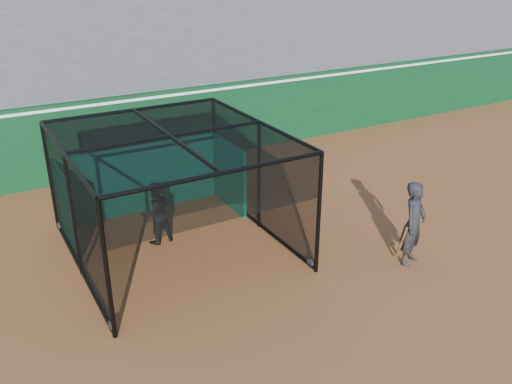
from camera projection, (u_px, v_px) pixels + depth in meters
ground at (273, 293)px, 11.40m from camera, size 120.00×120.00×0.00m
outfield_wall at (137, 130)px, 17.63m from camera, size 50.00×0.50×2.50m
grandstand at (96, 17)px, 19.34m from camera, size 50.00×7.85×8.95m
batting_cage at (174, 194)px, 12.61m from camera, size 4.67×5.21×2.83m
batter at (156, 213)px, 13.11m from camera, size 0.83×0.67×1.58m
on_deck_player at (414, 224)px, 12.15m from camera, size 0.85×0.72×1.99m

